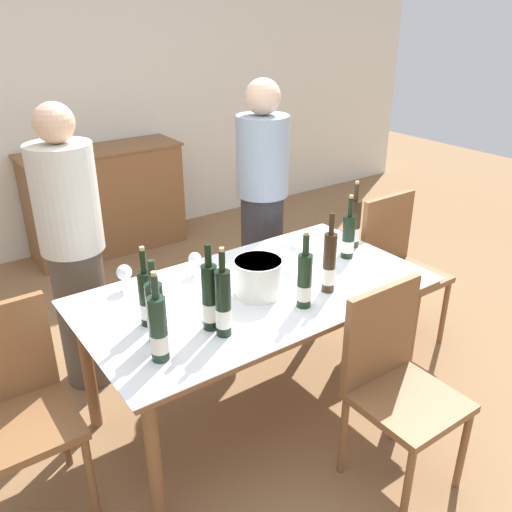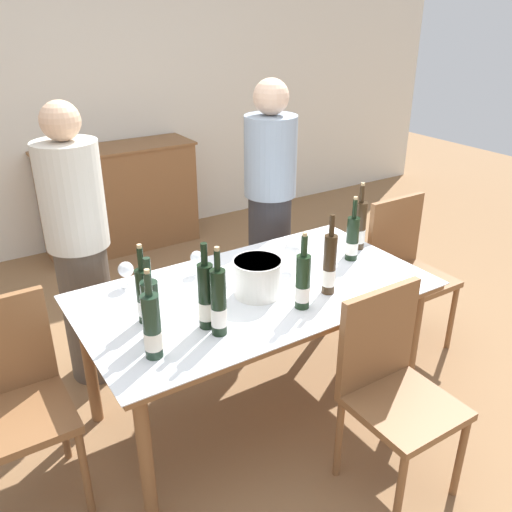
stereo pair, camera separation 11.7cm
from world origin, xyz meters
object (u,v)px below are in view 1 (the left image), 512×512
object	(u,v)px
dining_table	(256,301)
wine_glass_2	(290,249)
wine_bottle_2	(223,305)
wine_glass_3	(195,260)
ice_bucket	(258,276)
chair_right_end	(397,260)
person_host	(74,254)
wine_bottle_3	(354,225)
wine_bottle_7	(348,237)
person_guest_left	(262,206)
chair_left_end	(13,401)
wine_bottle_5	(304,281)
wine_glass_0	(124,273)
chair_near_front	(395,376)
wine_glass_1	(221,288)
wine_bottle_0	(329,264)
wine_bottle_1	(156,314)
wine_bottle_4	(147,299)
wine_bottle_6	(159,330)
wine_bottle_8	(210,299)
sideboard_cabinet	(106,200)

from	to	relation	value
dining_table	wine_glass_2	size ratio (longest dim) A/B	11.06
wine_bottle_2	wine_glass_3	distance (m)	0.59
ice_bucket	wine_glass_2	world-z (taller)	ice_bucket
chair_right_end	person_host	xyz separation A→B (m)	(-1.78, 0.69, 0.26)
wine_bottle_3	wine_bottle_7	world-z (taller)	wine_bottle_3
person_guest_left	chair_left_end	bearing A→B (deg)	-158.53
wine_bottle_5	dining_table	bearing A→B (deg)	108.46
wine_glass_3	wine_bottle_5	bearing A→B (deg)	-66.42
wine_glass_0	chair_near_front	world-z (taller)	chair_near_front
wine_bottle_5	chair_right_end	distance (m)	1.16
wine_bottle_3	chair_near_front	distance (m)	1.00
ice_bucket	wine_glass_0	size ratio (longest dim) A/B	1.81
wine_glass_0	wine_glass_1	distance (m)	0.52
dining_table	wine_bottle_5	world-z (taller)	wine_bottle_5
dining_table	wine_glass_1	world-z (taller)	wine_glass_1
wine_bottle_0	wine_glass_2	bearing A→B (deg)	88.97
wine_bottle_2	chair_left_end	world-z (taller)	wine_bottle_2
wine_glass_3	wine_bottle_1	bearing A→B (deg)	-134.50
person_host	wine_bottle_1	bearing A→B (deg)	-87.37
wine_bottle_1	wine_bottle_4	world-z (taller)	same
wine_bottle_3	person_guest_left	bearing A→B (deg)	103.20
wine_bottle_0	chair_left_end	distance (m)	1.50
wine_bottle_4	chair_left_end	world-z (taller)	wine_bottle_4
wine_glass_1	person_host	world-z (taller)	person_host
wine_bottle_3	chair_near_front	world-z (taller)	wine_bottle_3
wine_bottle_6	chair_left_end	bearing A→B (deg)	146.74
wine_bottle_8	person_guest_left	xyz separation A→B (m)	(0.96, 0.94, -0.06)
dining_table	wine_glass_0	world-z (taller)	wine_glass_0
wine_bottle_0	chair_near_front	size ratio (longest dim) A/B	0.44
wine_glass_3	person_guest_left	world-z (taller)	person_guest_left
wine_bottle_4	wine_bottle_5	size ratio (longest dim) A/B	0.99
wine_bottle_2	wine_glass_3	xyz separation A→B (m)	(0.18, 0.56, -0.06)
wine_bottle_2	wine_bottle_8	size ratio (longest dim) A/B	1.02
chair_right_end	person_host	bearing A→B (deg)	158.78
ice_bucket	wine_bottle_1	distance (m)	0.57
dining_table	wine_bottle_8	xyz separation A→B (m)	(-0.36, -0.17, 0.21)
wine_bottle_8	wine_glass_0	size ratio (longest dim) A/B	3.00
wine_bottle_4	chair_near_front	xyz separation A→B (m)	(0.81, -0.71, -0.32)
person_host	wine_glass_0	bearing A→B (deg)	-74.87
wine_bottle_1	wine_bottle_4	xyz separation A→B (m)	(0.02, 0.14, -0.00)
chair_near_front	wine_glass_3	bearing A→B (deg)	112.24
dining_table	wine_bottle_0	xyz separation A→B (m)	(0.28, -0.21, 0.21)
chair_near_front	wine_glass_1	bearing A→B (deg)	127.70
sideboard_cabinet	wine_glass_1	xyz separation A→B (m)	(-0.40, -2.54, 0.38)
chair_left_end	person_host	world-z (taller)	person_host
wine_bottle_4	wine_glass_3	world-z (taller)	wine_bottle_4
wine_bottle_2	chair_left_end	xyz separation A→B (m)	(-0.81, 0.33, -0.33)
wine_bottle_4	wine_bottle_8	world-z (taller)	wine_bottle_8
dining_table	wine_bottle_2	bearing A→B (deg)	-144.21
wine_glass_3	wine_bottle_2	bearing A→B (deg)	-107.80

